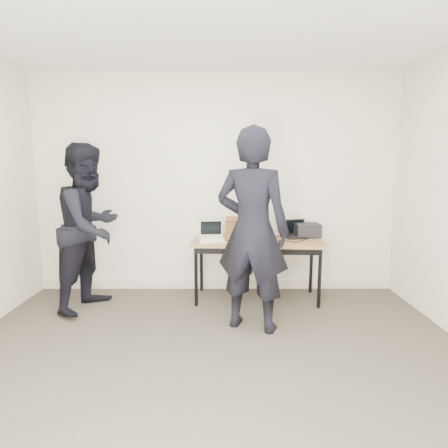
{
  "coord_description": "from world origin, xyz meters",
  "views": [
    {
      "loc": [
        0.09,
        -2.44,
        1.59
      ],
      "look_at": [
        0.1,
        1.6,
        0.95
      ],
      "focal_mm": 30.0,
      "sensor_mm": 36.0,
      "label": 1
    }
  ],
  "objects_px": {
    "person_observer": "(90,227)",
    "equipment_box": "(307,230)",
    "desk": "(257,245)",
    "laptop_right": "(295,233)",
    "leather_satchel": "(241,226)",
    "person_typist": "(252,231)",
    "laptop_beige": "(211,237)",
    "laptop_center": "(257,235)"
  },
  "relations": [
    {
      "from": "desk",
      "to": "person_observer",
      "type": "bearing_deg",
      "value": -169.56
    },
    {
      "from": "laptop_beige",
      "to": "person_typist",
      "type": "distance_m",
      "value": 0.9
    },
    {
      "from": "leather_satchel",
      "to": "person_typist",
      "type": "distance_m",
      "value": 1.03
    },
    {
      "from": "laptop_right",
      "to": "laptop_center",
      "type": "bearing_deg",
      "value": -173.47
    },
    {
      "from": "laptop_right",
      "to": "leather_satchel",
      "type": "xyz_separation_m",
      "value": [
        -0.66,
        0.04,
        0.08
      ]
    },
    {
      "from": "leather_satchel",
      "to": "person_observer",
      "type": "bearing_deg",
      "value": -166.22
    },
    {
      "from": "desk",
      "to": "laptop_right",
      "type": "distance_m",
      "value": 0.53
    },
    {
      "from": "laptop_beige",
      "to": "person_observer",
      "type": "distance_m",
      "value": 1.36
    },
    {
      "from": "laptop_beige",
      "to": "equipment_box",
      "type": "distance_m",
      "value": 1.18
    },
    {
      "from": "desk",
      "to": "laptop_center",
      "type": "distance_m",
      "value": 0.11
    },
    {
      "from": "desk",
      "to": "laptop_right",
      "type": "xyz_separation_m",
      "value": [
        0.48,
        0.19,
        0.11
      ]
    },
    {
      "from": "laptop_right",
      "to": "desk",
      "type": "bearing_deg",
      "value": -171.43
    },
    {
      "from": "laptop_beige",
      "to": "laptop_center",
      "type": "height_order",
      "value": "laptop_center"
    },
    {
      "from": "desk",
      "to": "laptop_beige",
      "type": "distance_m",
      "value": 0.54
    },
    {
      "from": "desk",
      "to": "laptop_right",
      "type": "bearing_deg",
      "value": 24.82
    },
    {
      "from": "leather_satchel",
      "to": "person_typist",
      "type": "height_order",
      "value": "person_typist"
    },
    {
      "from": "laptop_center",
      "to": "equipment_box",
      "type": "xyz_separation_m",
      "value": [
        0.63,
        0.17,
        0.03
      ]
    },
    {
      "from": "laptop_center",
      "to": "laptop_right",
      "type": "height_order",
      "value": "laptop_center"
    },
    {
      "from": "laptop_beige",
      "to": "leather_satchel",
      "type": "bearing_deg",
      "value": 29.48
    },
    {
      "from": "laptop_center",
      "to": "equipment_box",
      "type": "relative_size",
      "value": 1.24
    },
    {
      "from": "laptop_center",
      "to": "person_typist",
      "type": "distance_m",
      "value": 0.84
    },
    {
      "from": "desk",
      "to": "equipment_box",
      "type": "distance_m",
      "value": 0.67
    },
    {
      "from": "person_observer",
      "to": "equipment_box",
      "type": "bearing_deg",
      "value": -61.97
    },
    {
      "from": "desk",
      "to": "laptop_center",
      "type": "relative_size",
      "value": 4.31
    },
    {
      "from": "laptop_beige",
      "to": "person_observer",
      "type": "xyz_separation_m",
      "value": [
        -1.33,
        -0.22,
        0.15
      ]
    },
    {
      "from": "equipment_box",
      "to": "person_typist",
      "type": "relative_size",
      "value": 0.15
    },
    {
      "from": "laptop_center",
      "to": "leather_satchel",
      "type": "xyz_separation_m",
      "value": [
        -0.18,
        0.21,
        0.07
      ]
    },
    {
      "from": "leather_satchel",
      "to": "person_observer",
      "type": "relative_size",
      "value": 0.2
    },
    {
      "from": "desk",
      "to": "laptop_right",
      "type": "height_order",
      "value": "laptop_right"
    },
    {
      "from": "leather_satchel",
      "to": "equipment_box",
      "type": "relative_size",
      "value": 1.27
    },
    {
      "from": "person_typist",
      "to": "leather_satchel",
      "type": "bearing_deg",
      "value": -66.07
    },
    {
      "from": "leather_satchel",
      "to": "person_observer",
      "type": "distance_m",
      "value": 1.75
    },
    {
      "from": "laptop_center",
      "to": "laptop_right",
      "type": "relative_size",
      "value": 1.04
    },
    {
      "from": "equipment_box",
      "to": "person_observer",
      "type": "bearing_deg",
      "value": -170.26
    },
    {
      "from": "leather_satchel",
      "to": "person_observer",
      "type": "xyz_separation_m",
      "value": [
        -1.68,
        -0.46,
        0.06
      ]
    },
    {
      "from": "person_typist",
      "to": "desk",
      "type": "bearing_deg",
      "value": -78.01
    },
    {
      "from": "laptop_center",
      "to": "person_observer",
      "type": "height_order",
      "value": "person_observer"
    },
    {
      "from": "laptop_center",
      "to": "person_observer",
      "type": "bearing_deg",
      "value": 175.89
    },
    {
      "from": "laptop_right",
      "to": "leather_satchel",
      "type": "height_order",
      "value": "leather_satchel"
    },
    {
      "from": "laptop_center",
      "to": "person_typist",
      "type": "bearing_deg",
      "value": -110.53
    },
    {
      "from": "laptop_center",
      "to": "laptop_right",
      "type": "distance_m",
      "value": 0.51
    },
    {
      "from": "laptop_center",
      "to": "leather_satchel",
      "type": "bearing_deg",
      "value": 119.48
    }
  ]
}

